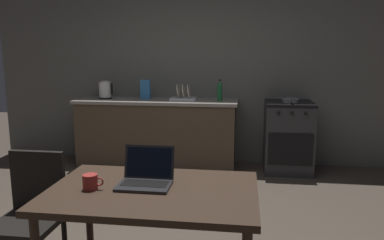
{
  "coord_description": "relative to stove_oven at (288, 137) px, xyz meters",
  "views": [
    {
      "loc": [
        0.65,
        -2.87,
        1.55
      ],
      "look_at": [
        0.11,
        0.99,
        0.84
      ],
      "focal_mm": 35.59,
      "sensor_mm": 36.0,
      "label": 1
    }
  ],
  "objects": [
    {
      "name": "ground_plane",
      "position": [
        -1.22,
        -2.07,
        -0.46
      ],
      "size": [
        12.0,
        12.0,
        0.0
      ],
      "primitive_type": "plane",
      "color": "#473D33"
    },
    {
      "name": "back_wall",
      "position": [
        -0.92,
        0.35,
        0.97
      ],
      "size": [
        6.4,
        0.1,
        2.85
      ],
      "primitive_type": "cube",
      "color": "#62635B",
      "rests_on": "ground_plane"
    },
    {
      "name": "kitchen_counter",
      "position": [
        -1.74,
        0.0,
        0.0
      ],
      "size": [
        2.16,
        0.64,
        0.91
      ],
      "color": "#4C3D2D",
      "rests_on": "ground_plane"
    },
    {
      "name": "stove_oven",
      "position": [
        0.0,
        0.0,
        0.0
      ],
      "size": [
        0.6,
        0.62,
        0.91
      ],
      "color": "#2D2D30",
      "rests_on": "ground_plane"
    },
    {
      "name": "dining_table",
      "position": [
        -1.11,
        -2.83,
        0.21
      ],
      "size": [
        1.25,
        0.82,
        0.74
      ],
      "color": "#332319",
      "rests_on": "ground_plane"
    },
    {
      "name": "chair",
      "position": [
        -1.96,
        -2.73,
        0.06
      ],
      "size": [
        0.4,
        0.4,
        0.89
      ],
      "rotation": [
        0.0,
        0.0,
        -0.31
      ],
      "color": "black",
      "rests_on": "ground_plane"
    },
    {
      "name": "laptop",
      "position": [
        -1.17,
        -2.76,
        0.33
      ],
      "size": [
        0.32,
        0.27,
        0.22
      ],
      "rotation": [
        0.0,
        0.0,
        -0.13
      ],
      "color": "#232326",
      "rests_on": "dining_table"
    },
    {
      "name": "electric_kettle",
      "position": [
        -2.45,
        0.0,
        0.57
      ],
      "size": [
        0.19,
        0.17,
        0.24
      ],
      "color": "black",
      "rests_on": "kitchen_counter"
    },
    {
      "name": "bottle",
      "position": [
        -0.89,
        -0.05,
        0.59
      ],
      "size": [
        0.06,
        0.06,
        0.28
      ],
      "color": "#19592D",
      "rests_on": "kitchen_counter"
    },
    {
      "name": "frying_pan",
      "position": [
        0.01,
        -0.03,
        0.48
      ],
      "size": [
        0.22,
        0.39,
        0.05
      ],
      "color": "gray",
      "rests_on": "stove_oven"
    },
    {
      "name": "coffee_mug",
      "position": [
        -1.47,
        -2.88,
        0.33
      ],
      "size": [
        0.13,
        0.09,
        0.09
      ],
      "color": "#9E2D28",
      "rests_on": "dining_table"
    },
    {
      "name": "cereal_box",
      "position": [
        -1.9,
        0.02,
        0.59
      ],
      "size": [
        0.13,
        0.05,
        0.26
      ],
      "color": "#3372B2",
      "rests_on": "kitchen_counter"
    },
    {
      "name": "dish_rack",
      "position": [
        -1.37,
        0.0,
        0.5
      ],
      "size": [
        0.34,
        0.26,
        0.21
      ],
      "color": "silver",
      "rests_on": "kitchen_counter"
    }
  ]
}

